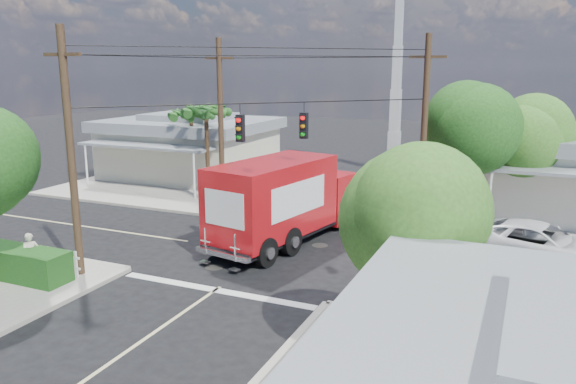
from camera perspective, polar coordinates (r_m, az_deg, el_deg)
The scene contains 17 objects.
ground at distance 23.51m, azimuth -1.97°, elevation -6.23°, with size 120.00×120.00×0.00m, color black.
sidewalk_ne at distance 31.85m, azimuth 25.15°, elevation -2.24°, with size 14.12×14.12×0.14m.
sidewalk_nw at distance 37.87m, azimuth -9.74°, elevation 1.02°, with size 14.12×14.12×0.14m.
road_markings at distance 22.27m, azimuth -3.62°, elevation -7.33°, with size 32.00×32.00×0.01m.
building_nw at distance 39.42m, azimuth -9.96°, elevation 4.64°, with size 10.80×10.20×4.30m.
radio_tower at distance 41.11m, azimuth 10.92°, elevation 9.72°, with size 0.80×0.80×17.00m.
tree_ne_front at distance 27.05m, azimuth 18.44°, elevation 6.00°, with size 4.21×4.14×6.66m.
tree_ne_back at distance 29.20m, azimuth 23.88°, elevation 4.86°, with size 3.77×3.66×5.82m.
tree_se at distance 13.55m, azimuth 11.57°, elevation -2.91°, with size 3.67×3.54×5.62m.
palm_nw_front at distance 32.54m, azimuth -8.32°, elevation 8.03°, with size 3.01×3.08×5.59m.
palm_nw_back at distance 34.91m, azimuth -9.81°, elevation 7.68°, with size 3.01×3.08×5.19m.
utility_poles at distance 24.56m, azimuth -3.78°, elevation 5.78°, with size 12.00×10.68×9.00m.
picket_fence at distance 23.69m, azimuth -25.62°, elevation -5.64°, with size 5.94×0.06×1.00m.
vending_boxes at distance 27.32m, azimuth 16.25°, elevation -2.52°, with size 1.90×0.50×1.10m.
delivery_truck at distance 24.40m, azimuth -0.45°, elevation -0.88°, with size 4.17×8.93×3.73m.
parked_car at distance 24.14m, azimuth 24.11°, elevation -4.84°, with size 2.68×5.81×1.62m, color silver.
pedestrian at distance 22.43m, azimuth -24.65°, elevation -5.82°, with size 0.59×0.39×1.61m, color beige.
Camera 1 is at (9.65, -20.03, 7.63)m, focal length 35.00 mm.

